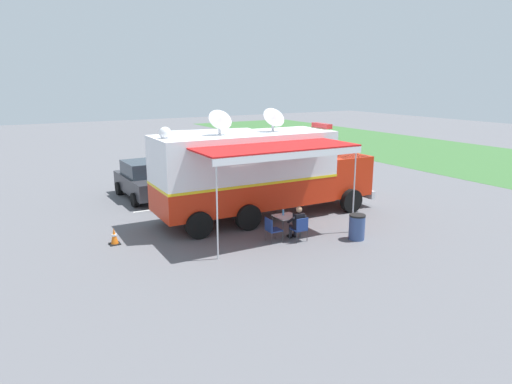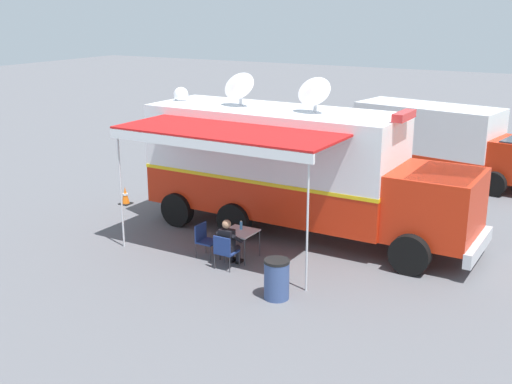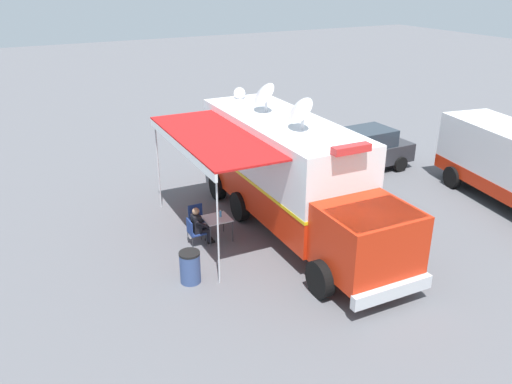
{
  "view_description": "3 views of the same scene",
  "coord_description": "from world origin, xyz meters",
  "px_view_note": "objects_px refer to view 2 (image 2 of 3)",
  "views": [
    {
      "loc": [
        15.58,
        -8.62,
        5.51
      ],
      "look_at": [
        0.24,
        0.36,
        1.15
      ],
      "focal_mm": 32.08,
      "sensor_mm": 36.0,
      "label": 1
    },
    {
      "loc": [
        15.66,
        8.17,
        6.25
      ],
      "look_at": [
        0.32,
        -0.39,
        1.12
      ],
      "focal_mm": 44.92,
      "sensor_mm": 36.0,
      "label": 2
    },
    {
      "loc": [
        8.15,
        13.82,
        7.87
      ],
      "look_at": [
        1.3,
        0.75,
        1.54
      ],
      "focal_mm": 36.63,
      "sensor_mm": 36.0,
      "label": 3
    }
  ],
  "objects_px": {
    "traffic_cone": "(125,196)",
    "car_behind_truck": "(282,153)",
    "water_bottle": "(241,225)",
    "seated_responder": "(229,242)",
    "folding_table": "(240,233)",
    "support_truck": "(440,142)",
    "folding_chair_beside_table": "(205,238)",
    "trash_bin": "(277,279)",
    "folding_chair_at_table": "(225,249)",
    "command_truck": "(296,167)"
  },
  "relations": [
    {
      "from": "seated_responder",
      "to": "support_truck",
      "type": "distance_m",
      "value": 11.39
    },
    {
      "from": "water_bottle",
      "to": "support_truck",
      "type": "distance_m",
      "value": 10.66
    },
    {
      "from": "support_truck",
      "to": "car_behind_truck",
      "type": "xyz_separation_m",
      "value": [
        2.55,
        -5.26,
        -0.51
      ]
    },
    {
      "from": "folding_chair_at_table",
      "to": "seated_responder",
      "type": "relative_size",
      "value": 0.7
    },
    {
      "from": "folding_table",
      "to": "seated_responder",
      "type": "bearing_deg",
      "value": 4.56
    },
    {
      "from": "folding_chair_at_table",
      "to": "folding_chair_beside_table",
      "type": "distance_m",
      "value": 1.0
    },
    {
      "from": "folding_chair_at_table",
      "to": "seated_responder",
      "type": "xyz_separation_m",
      "value": [
        -0.19,
        0.0,
        0.14
      ]
    },
    {
      "from": "trash_bin",
      "to": "water_bottle",
      "type": "bearing_deg",
      "value": -132.37
    },
    {
      "from": "folding_table",
      "to": "support_truck",
      "type": "relative_size",
      "value": 0.12
    },
    {
      "from": "folding_chair_beside_table",
      "to": "traffic_cone",
      "type": "distance_m",
      "value": 5.43
    },
    {
      "from": "folding_table",
      "to": "water_bottle",
      "type": "bearing_deg",
      "value": -163.76
    },
    {
      "from": "water_bottle",
      "to": "car_behind_truck",
      "type": "distance_m",
      "value": 8.28
    },
    {
      "from": "folding_table",
      "to": "support_truck",
      "type": "distance_m",
      "value": 10.8
    },
    {
      "from": "command_truck",
      "to": "water_bottle",
      "type": "height_order",
      "value": "command_truck"
    },
    {
      "from": "support_truck",
      "to": "folding_chair_beside_table",
      "type": "bearing_deg",
      "value": -16.92
    },
    {
      "from": "command_truck",
      "to": "trash_bin",
      "type": "relative_size",
      "value": 10.49
    },
    {
      "from": "folding_table",
      "to": "folding_chair_at_table",
      "type": "bearing_deg",
      "value": 3.14
    },
    {
      "from": "car_behind_truck",
      "to": "trash_bin",
      "type": "bearing_deg",
      "value": 26.24
    },
    {
      "from": "folding_chair_beside_table",
      "to": "car_behind_truck",
      "type": "height_order",
      "value": "car_behind_truck"
    },
    {
      "from": "folding_chair_at_table",
      "to": "car_behind_truck",
      "type": "distance_m",
      "value": 9.21
    },
    {
      "from": "command_truck",
      "to": "traffic_cone",
      "type": "bearing_deg",
      "value": -87.97
    },
    {
      "from": "water_bottle",
      "to": "folding_table",
      "type": "bearing_deg",
      "value": 16.24
    },
    {
      "from": "folding_table",
      "to": "folding_chair_beside_table",
      "type": "bearing_deg",
      "value": -68.05
    },
    {
      "from": "folding_chair_beside_table",
      "to": "support_truck",
      "type": "relative_size",
      "value": 0.12
    },
    {
      "from": "folding_table",
      "to": "command_truck",
      "type": "bearing_deg",
      "value": 170.23
    },
    {
      "from": "folding_table",
      "to": "seated_responder",
      "type": "xyz_separation_m",
      "value": [
        0.61,
        0.05,
        -0.02
      ]
    },
    {
      "from": "folding_chair_beside_table",
      "to": "traffic_cone",
      "type": "xyz_separation_m",
      "value": [
        -2.54,
        -4.79,
        -0.23
      ]
    },
    {
      "from": "command_truck",
      "to": "seated_responder",
      "type": "height_order",
      "value": "command_truck"
    },
    {
      "from": "traffic_cone",
      "to": "support_truck",
      "type": "bearing_deg",
      "value": 135.73
    },
    {
      "from": "water_bottle",
      "to": "traffic_cone",
      "type": "distance_m",
      "value": 5.99
    },
    {
      "from": "traffic_cone",
      "to": "support_truck",
      "type": "distance_m",
      "value": 11.64
    },
    {
      "from": "folding_chair_beside_table",
      "to": "trash_bin",
      "type": "relative_size",
      "value": 0.96
    },
    {
      "from": "traffic_cone",
      "to": "support_truck",
      "type": "height_order",
      "value": "support_truck"
    },
    {
      "from": "water_bottle",
      "to": "seated_responder",
      "type": "xyz_separation_m",
      "value": [
        0.76,
        0.09,
        -0.18
      ]
    },
    {
      "from": "water_bottle",
      "to": "seated_responder",
      "type": "height_order",
      "value": "seated_responder"
    },
    {
      "from": "folding_chair_beside_table",
      "to": "car_behind_truck",
      "type": "distance_m",
      "value": 8.53
    },
    {
      "from": "command_truck",
      "to": "water_bottle",
      "type": "xyz_separation_m",
      "value": [
        2.27,
        -0.46,
        -1.11
      ]
    },
    {
      "from": "folding_table",
      "to": "support_truck",
      "type": "bearing_deg",
      "value": 166.87
    },
    {
      "from": "support_truck",
      "to": "folding_chair_at_table",
      "type": "bearing_deg",
      "value": -12.02
    },
    {
      "from": "folding_chair_at_table",
      "to": "command_truck",
      "type": "bearing_deg",
      "value": 173.4
    },
    {
      "from": "command_truck",
      "to": "folding_table",
      "type": "height_order",
      "value": "command_truck"
    },
    {
      "from": "support_truck",
      "to": "trash_bin",
      "type": "bearing_deg",
      "value": -2.55
    },
    {
      "from": "traffic_cone",
      "to": "car_behind_truck",
      "type": "distance_m",
      "value": 6.44
    },
    {
      "from": "seated_responder",
      "to": "folding_chair_beside_table",
      "type": "bearing_deg",
      "value": -106.63
    },
    {
      "from": "folding_chair_at_table",
      "to": "folding_chair_beside_table",
      "type": "xyz_separation_m",
      "value": [
        -0.46,
        -0.89,
        0.0
      ]
    },
    {
      "from": "support_truck",
      "to": "folding_table",
      "type": "bearing_deg",
      "value": -13.13
    },
    {
      "from": "water_bottle",
      "to": "folding_chair_beside_table",
      "type": "distance_m",
      "value": 1.0
    },
    {
      "from": "folding_chair_at_table",
      "to": "traffic_cone",
      "type": "xyz_separation_m",
      "value": [
        -3.0,
        -5.69,
        -0.23
      ]
    },
    {
      "from": "folding_chair_beside_table",
      "to": "seated_responder",
      "type": "relative_size",
      "value": 0.7
    },
    {
      "from": "traffic_cone",
      "to": "car_behind_truck",
      "type": "xyz_separation_m",
      "value": [
        -5.75,
        2.83,
        0.6
      ]
    }
  ]
}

